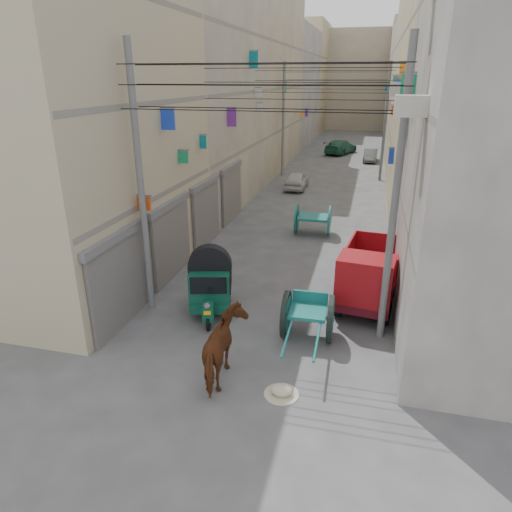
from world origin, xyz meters
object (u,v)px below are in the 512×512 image
(distant_car_white, at_px, (297,180))
(distant_car_grey, at_px, (370,155))
(horse, at_px, (225,349))
(mini_truck, at_px, (368,280))
(distant_car_green, at_px, (341,147))
(feed_sack, at_px, (282,390))
(auto_rickshaw, at_px, (211,282))
(second_cart, at_px, (313,219))
(tonga_cart, at_px, (308,316))

(distant_car_white, xyz_separation_m, distant_car_grey, (4.58, 12.08, -0.02))
(horse, xyz_separation_m, distant_car_white, (-1.69, 20.85, -0.29))
(mini_truck, distance_m, distant_car_grey, 28.31)
(distant_car_green, bearing_deg, feed_sack, 111.49)
(auto_rickshaw, distance_m, feed_sack, 4.72)
(feed_sack, xyz_separation_m, distant_car_white, (-3.16, 21.13, 0.44))
(second_cart, distance_m, horse, 11.67)
(auto_rickshaw, xyz_separation_m, mini_truck, (4.79, 1.35, 0.01))
(distant_car_white, relative_size, distant_car_green, 0.73)
(second_cart, xyz_separation_m, distant_car_white, (-2.29, 9.19, -0.20))
(distant_car_green, bearing_deg, tonga_cart, 112.04)
(tonga_cart, relative_size, distant_car_green, 0.66)
(feed_sack, height_order, distant_car_green, distant_car_green)
(auto_rickshaw, bearing_deg, horse, -80.25)
(auto_rickshaw, distance_m, distant_car_grey, 29.99)
(mini_truck, relative_size, distant_car_grey, 1.18)
(distant_car_white, bearing_deg, tonga_cart, 99.87)
(distant_car_grey, relative_size, distant_car_green, 0.72)
(distant_car_grey, bearing_deg, second_cart, -95.58)
(horse, bearing_deg, distant_car_green, -97.32)
(distant_car_white, bearing_deg, distant_car_green, -96.66)
(mini_truck, bearing_deg, distant_car_white, 113.88)
(auto_rickshaw, relative_size, distant_car_white, 0.74)
(auto_rickshaw, xyz_separation_m, distant_car_green, (1.53, 33.36, -0.32))
(tonga_cart, bearing_deg, second_cart, 95.05)
(auto_rickshaw, height_order, tonga_cart, auto_rickshaw)
(mini_truck, bearing_deg, auto_rickshaw, -157.36)
(second_cart, height_order, distant_car_grey, second_cart)
(distant_car_grey, distance_m, distant_car_green, 4.69)
(distant_car_green, bearing_deg, auto_rickshaw, 106.60)
(mini_truck, relative_size, second_cart, 2.34)
(feed_sack, distance_m, distant_car_grey, 33.25)
(mini_truck, xyz_separation_m, second_cart, (-2.67, 7.03, -0.24))
(second_cart, relative_size, distant_car_grey, 0.50)
(mini_truck, bearing_deg, feed_sack, -103.28)
(distant_car_grey, bearing_deg, mini_truck, -88.67)
(second_cart, height_order, horse, horse)
(mini_truck, bearing_deg, second_cart, 117.66)
(auto_rickshaw, relative_size, horse, 1.23)
(tonga_cart, distance_m, horse, 2.94)
(second_cart, xyz_separation_m, distant_car_green, (-0.59, 24.98, -0.10))
(second_cart, bearing_deg, tonga_cart, -84.80)
(distant_car_grey, bearing_deg, distant_car_white, -110.21)
(feed_sack, relative_size, distant_car_grey, 0.16)
(tonga_cart, bearing_deg, distant_car_grey, 86.10)
(second_cart, bearing_deg, distant_car_grey, 82.37)
(tonga_cart, height_order, mini_truck, mini_truck)
(auto_rickshaw, bearing_deg, feed_sack, -65.03)
(tonga_cart, bearing_deg, feed_sack, -96.39)
(tonga_cart, distance_m, distant_car_grey, 30.57)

